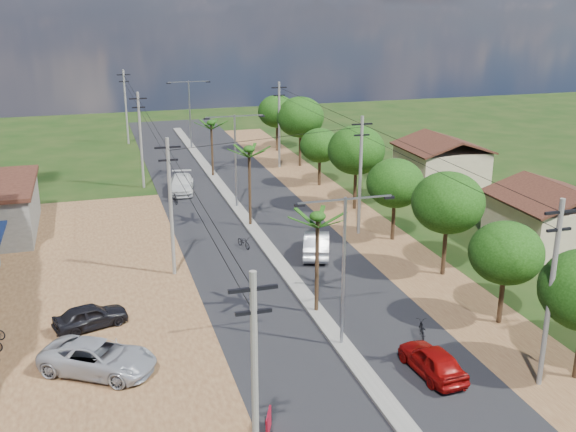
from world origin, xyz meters
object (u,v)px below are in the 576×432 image
object	(u,v)px
car_parked_dark	(91,317)
moto_rider_east	(422,330)
car_white_far	(181,184)
roadside_sign	(269,423)
car_red_near	(432,361)
car_silver_mid	(317,244)
car_parked_silver	(98,358)

from	to	relation	value
car_parked_dark	moto_rider_east	size ratio (longest dim) A/B	2.51
car_white_far	roadside_sign	size ratio (longest dim) A/B	4.77
car_red_near	car_white_far	bearing A→B (deg)	-82.97
car_silver_mid	moto_rider_east	size ratio (longest dim) A/B	3.14
car_white_far	car_silver_mid	bearing A→B (deg)	-60.74
moto_rider_east	car_parked_silver	bearing A→B (deg)	16.11
car_red_near	moto_rider_east	world-z (taller)	car_red_near
moto_rider_east	roadside_sign	world-z (taller)	roadside_sign
car_silver_mid	roadside_sign	bearing A→B (deg)	85.53
car_red_near	moto_rider_east	bearing A→B (deg)	-114.38
car_red_near	roadside_sign	size ratio (longest dim) A/B	3.79
car_white_far	car_parked_dark	size ratio (longest dim) A/B	1.34
car_silver_mid	car_white_far	xyz separation A→B (m)	(-6.76, 18.69, -0.05)
car_silver_mid	car_parked_dark	size ratio (longest dim) A/B	1.25
car_red_near	moto_rider_east	distance (m)	3.79
car_white_far	car_parked_silver	size ratio (longest dim) A/B	0.95
car_red_near	car_parked_dark	size ratio (longest dim) A/B	1.07
car_silver_mid	car_parked_silver	xyz separation A→B (m)	(-14.99, -11.73, -0.04)
car_silver_mid	roadside_sign	distance (m)	20.45
car_red_near	roadside_sign	bearing A→B (deg)	10.13
car_parked_silver	car_red_near	bearing A→B (deg)	-75.67
car_parked_silver	car_parked_dark	xyz separation A→B (m)	(-0.29, 4.89, -0.10)
car_parked_dark	roadside_sign	distance (m)	13.61
car_silver_mid	moto_rider_east	xyz separation A→B (m)	(1.48, -12.88, -0.40)
car_silver_mid	car_parked_silver	bearing A→B (deg)	58.03
car_white_far	car_parked_silver	xyz separation A→B (m)	(-8.23, -30.42, 0.00)
car_parked_silver	car_white_far	bearing A→B (deg)	16.38
car_white_far	car_red_near	bearing A→B (deg)	-69.46
roadside_sign	car_parked_dark	bearing A→B (deg)	142.65
car_parked_dark	moto_rider_east	world-z (taller)	car_parked_dark
car_silver_mid	car_parked_silver	size ratio (longest dim) A/B	0.89
car_silver_mid	car_white_far	bearing A→B (deg)	-50.15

